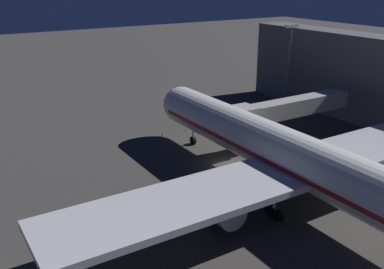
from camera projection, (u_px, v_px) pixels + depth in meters
The scene contains 6 objects.
ground_plane at pixel (229, 165), 58.68m from camera, with size 320.00×320.00×0.00m, color #383533.
airliner_at_gate at pixel (305, 163), 46.35m from camera, with size 56.22×57.72×18.11m.
jet_bridge at pixel (284, 109), 64.46m from camera, with size 21.55×3.40×6.84m.
apron_floodlight_mast at pixel (289, 59), 81.04m from camera, with size 2.90×0.50×15.52m.
traffic_cone_nose_port at pixel (187, 129), 71.18m from camera, with size 0.36×0.36×0.55m, color orange.
traffic_cone_nose_starboard at pixel (163, 134), 68.99m from camera, with size 0.36×0.36×0.55m, color orange.
Camera 1 is at (32.61, 42.99, 23.91)m, focal length 41.08 mm.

